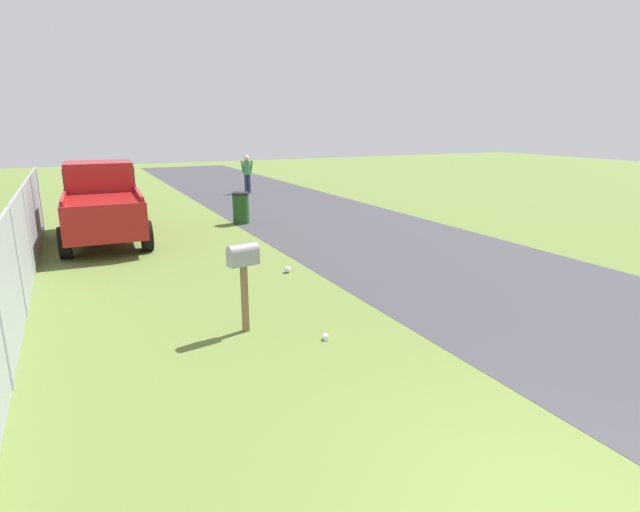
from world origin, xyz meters
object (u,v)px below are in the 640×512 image
(mailbox, at_px, (243,263))
(pickup_truck, at_px, (102,200))
(trash_bin, at_px, (241,208))
(pedestrian, at_px, (247,171))

(mailbox, height_order, pickup_truck, pickup_truck)
(pickup_truck, height_order, trash_bin, pickup_truck)
(trash_bin, bearing_deg, mailbox, 162.82)
(pedestrian, bearing_deg, trash_bin, -10.83)
(trash_bin, bearing_deg, pedestrian, -19.96)
(pickup_truck, xyz_separation_m, trash_bin, (0.54, -4.06, -0.60))
(mailbox, distance_m, trash_bin, 8.71)
(pickup_truck, distance_m, pedestrian, 9.80)
(mailbox, xyz_separation_m, pickup_truck, (7.77, 1.49, 0.01))
(pickup_truck, bearing_deg, pedestrian, -39.53)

